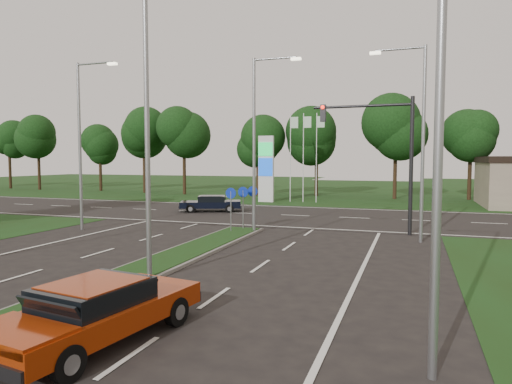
% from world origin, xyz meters
% --- Properties ---
extents(verge_far, '(160.00, 50.00, 0.02)m').
position_xyz_m(verge_far, '(0.00, 55.00, 0.00)').
color(verge_far, '#1B3210').
rests_on(verge_far, ground).
extents(cross_road, '(160.00, 12.00, 0.02)m').
position_xyz_m(cross_road, '(0.00, 24.00, 0.00)').
color(cross_road, black).
rests_on(cross_road, ground).
extents(median_kerb, '(2.00, 26.00, 0.12)m').
position_xyz_m(median_kerb, '(0.00, 4.00, 0.06)').
color(median_kerb, slate).
rests_on(median_kerb, ground).
extents(streetlight_median_near, '(2.53, 0.22, 9.00)m').
position_xyz_m(streetlight_median_near, '(1.00, 6.00, 5.08)').
color(streetlight_median_near, gray).
rests_on(streetlight_median_near, ground).
extents(streetlight_median_far, '(2.53, 0.22, 9.00)m').
position_xyz_m(streetlight_median_far, '(1.00, 16.00, 5.08)').
color(streetlight_median_far, gray).
rests_on(streetlight_median_far, ground).
extents(streetlight_left_far, '(2.53, 0.22, 9.00)m').
position_xyz_m(streetlight_left_far, '(-8.30, 14.00, 5.08)').
color(streetlight_left_far, gray).
rests_on(streetlight_left_far, ground).
extents(streetlight_right_far, '(2.53, 0.22, 9.00)m').
position_xyz_m(streetlight_right_far, '(8.80, 16.00, 5.08)').
color(streetlight_right_far, gray).
rests_on(streetlight_right_far, ground).
extents(streetlight_right_near, '(2.53, 0.22, 9.00)m').
position_xyz_m(streetlight_right_near, '(8.80, 2.00, 5.08)').
color(streetlight_right_near, gray).
rests_on(streetlight_right_near, ground).
extents(traffic_signal, '(5.10, 0.42, 7.00)m').
position_xyz_m(traffic_signal, '(7.19, 18.00, 4.65)').
color(traffic_signal, black).
rests_on(traffic_signal, ground).
extents(median_signs, '(1.16, 1.76, 2.38)m').
position_xyz_m(median_signs, '(0.00, 16.40, 1.71)').
color(median_signs, gray).
rests_on(median_signs, ground).
extents(gas_pylon, '(5.80, 1.26, 8.00)m').
position_xyz_m(gas_pylon, '(-3.79, 33.05, 3.20)').
color(gas_pylon, silver).
rests_on(gas_pylon, ground).
extents(treeline_far, '(6.00, 6.00, 9.90)m').
position_xyz_m(treeline_far, '(0.10, 39.93, 6.83)').
color(treeline_far, black).
rests_on(treeline_far, ground).
extents(red_sedan, '(2.60, 4.96, 1.30)m').
position_xyz_m(red_sedan, '(2.43, 1.40, 0.70)').
color(red_sedan, '#972A08').
rests_on(red_sedan, ground).
extents(navy_sedan, '(4.74, 3.27, 1.21)m').
position_xyz_m(navy_sedan, '(-5.45, 24.22, 0.65)').
color(navy_sedan, black).
rests_on(navy_sedan, ground).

